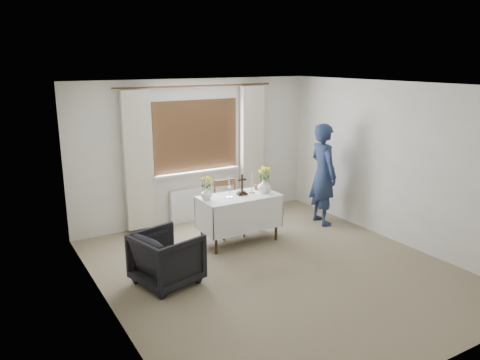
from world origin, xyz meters
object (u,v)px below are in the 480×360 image
object	(u,v)px
armchair	(167,258)
altar_table	(239,219)
flower_vase_left	(207,194)
flower_vase_right	(264,186)
wooden_cross	(242,185)
wooden_chair	(229,208)
person	(323,174)

from	to	relation	value
armchair	altar_table	bearing A→B (deg)	-78.16
armchair	flower_vase_left	world-z (taller)	flower_vase_left
flower_vase_left	flower_vase_right	size ratio (longest dim) A/B	0.83
armchair	wooden_cross	xyz separation A→B (m)	(1.58, 0.77, 0.58)
altar_table	wooden_cross	size ratio (longest dim) A/B	3.81
wooden_chair	armchair	distance (m)	1.89
altar_table	wooden_chair	bearing A→B (deg)	87.51
armchair	wooden_chair	bearing A→B (deg)	-68.96
wooden_cross	flower_vase_right	size ratio (longest dim) A/B	1.49
armchair	person	distance (m)	3.36
armchair	flower_vase_right	size ratio (longest dim) A/B	3.50
wooden_cross	flower_vase_right	bearing A→B (deg)	-6.03
altar_table	person	world-z (taller)	person
wooden_chair	wooden_cross	distance (m)	0.57
altar_table	armchair	size ratio (longest dim) A/B	1.63
altar_table	wooden_chair	world-z (taller)	wooden_chair
armchair	person	bearing A→B (deg)	-90.80
flower_vase_left	wooden_cross	bearing A→B (deg)	-6.03
wooden_cross	flower_vase_left	distance (m)	0.59
altar_table	wooden_cross	world-z (taller)	wooden_cross
wooden_chair	person	distance (m)	1.77
altar_table	wooden_cross	xyz separation A→B (m)	(0.06, 0.02, 0.54)
wooden_chair	person	bearing A→B (deg)	-5.73
person	flower_vase_left	distance (m)	2.23
altar_table	flower_vase_left	bearing A→B (deg)	171.00
person	wooden_cross	world-z (taller)	person
flower_vase_left	altar_table	bearing A→B (deg)	-9.00
wooden_chair	wooden_cross	world-z (taller)	wooden_cross
wooden_chair	armchair	size ratio (longest dim) A/B	1.20
armchair	wooden_cross	world-z (taller)	wooden_cross
person	wooden_cross	xyz separation A→B (m)	(-1.64, -0.02, 0.04)
wooden_chair	armchair	bearing A→B (deg)	-139.85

